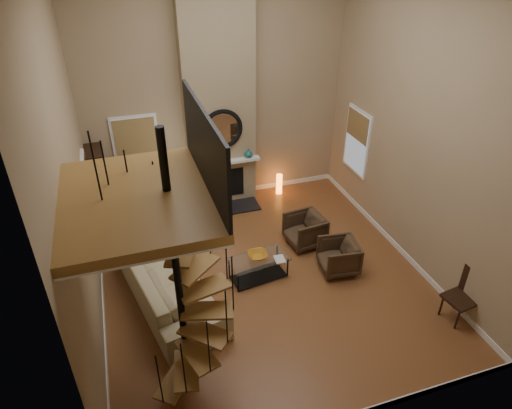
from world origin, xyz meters
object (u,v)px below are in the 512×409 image
object	(u,v)px
hutch	(100,187)
sofa	(167,282)
armchair_far	(342,256)
armchair_near	(308,229)
side_chair	(465,294)
accent_lamp	(279,184)
floor_lamp	(182,165)
coffee_table	(259,266)

from	to	relation	value
hutch	sofa	xyz separation A→B (m)	(0.98, -2.92, -0.55)
sofa	armchair_far	xyz separation A→B (m)	(3.36, -0.24, -0.04)
armchair_near	side_chair	distance (m)	3.27
hutch	accent_lamp	xyz separation A→B (m)	(4.25, 0.07, -0.70)
armchair_near	floor_lamp	world-z (taller)	floor_lamp
hutch	floor_lamp	distance (m)	1.88
floor_lamp	side_chair	size ratio (longest dim) A/B	1.71
armchair_near	accent_lamp	xyz separation A→B (m)	(0.18, 2.19, -0.10)
hutch	accent_lamp	world-z (taller)	hutch
sofa	armchair_far	bearing A→B (deg)	-106.24
armchair_near	coffee_table	world-z (taller)	armchair_near
floor_lamp	side_chair	world-z (taller)	floor_lamp
sofa	side_chair	distance (m)	5.16
side_chair	sofa	bearing A→B (deg)	157.07
hutch	coffee_table	bearing A→B (deg)	-46.42
coffee_table	armchair_near	bearing A→B (deg)	28.87
armchair_far	coffee_table	xyz separation A→B (m)	(-1.62, 0.30, -0.07)
side_chair	accent_lamp	bearing A→B (deg)	106.50
side_chair	hutch	bearing A→B (deg)	139.28
side_chair	coffee_table	bearing A→B (deg)	145.45
coffee_table	floor_lamp	world-z (taller)	floor_lamp
hutch	floor_lamp	world-z (taller)	hutch
armchair_far	floor_lamp	xyz separation A→B (m)	(-2.56, 2.75, 1.06)
hutch	accent_lamp	size ratio (longest dim) A/B	3.28
coffee_table	side_chair	bearing A→B (deg)	-34.55
sofa	armchair_near	bearing A→B (deg)	-87.60
armchair_near	armchair_far	distance (m)	1.08
coffee_table	accent_lamp	size ratio (longest dim) A/B	2.21
sofa	floor_lamp	bearing A→B (deg)	-29.86
hutch	side_chair	distance (m)	7.57
coffee_table	accent_lamp	distance (m)	3.31
sofa	armchair_far	distance (m)	3.37
armchair_far	side_chair	bearing A→B (deg)	45.40
accent_lamp	armchair_near	bearing A→B (deg)	-94.64
accent_lamp	floor_lamp	bearing A→B (deg)	-168.82
coffee_table	side_chair	xyz separation A→B (m)	(3.01, -2.07, 0.24)
armchair_near	coffee_table	xyz separation A→B (m)	(-1.35, -0.74, -0.07)
armchair_near	accent_lamp	world-z (taller)	armchair_near
sofa	accent_lamp	xyz separation A→B (m)	(3.27, 3.00, -0.15)
coffee_table	floor_lamp	xyz separation A→B (m)	(-0.95, 2.45, 1.13)
hutch	accent_lamp	distance (m)	4.31
hutch	sofa	distance (m)	3.13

